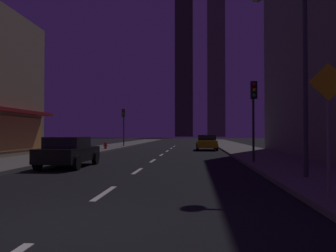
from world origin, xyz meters
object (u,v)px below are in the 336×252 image
(car_parked_near, at_px, (69,152))
(traffic_light_near_right, at_px, (254,103))
(fire_hydrant_far_left, at_px, (105,145))
(traffic_light_far_left, at_px, (123,119))
(pedestrian_crossing_sign, at_px, (328,117))
(car_parked_far, at_px, (207,142))
(street_lamp_right, at_px, (280,33))

(car_parked_near, xyz_separation_m, traffic_light_near_right, (9.10, 1.89, 2.45))
(fire_hydrant_far_left, xyz_separation_m, traffic_light_far_left, (0.40, 6.05, 2.74))
(pedestrian_crossing_sign, bearing_deg, car_parked_near, 141.15)
(car_parked_far, height_order, pedestrian_crossing_sign, pedestrian_crossing_sign)
(traffic_light_far_left, height_order, pedestrian_crossing_sign, traffic_light_far_left)
(traffic_light_far_left, bearing_deg, car_parked_near, -84.85)
(traffic_light_near_right, relative_size, street_lamp_right, 0.64)
(traffic_light_far_left, bearing_deg, street_lamp_right, -66.52)
(street_lamp_right, relative_size, pedestrian_crossing_sign, 2.09)
(car_parked_near, distance_m, fire_hydrant_far_left, 15.22)
(car_parked_far, distance_m, traffic_light_near_right, 14.66)
(car_parked_far, distance_m, traffic_light_far_left, 10.61)
(car_parked_far, bearing_deg, traffic_light_far_left, 151.84)
(traffic_light_far_left, distance_m, pedestrian_crossing_sign, 30.61)
(traffic_light_near_right, xyz_separation_m, pedestrian_crossing_sign, (0.10, -9.30, -1.18))
(car_parked_near, relative_size, fire_hydrant_far_left, 6.48)
(car_parked_far, height_order, traffic_light_far_left, traffic_light_far_left)
(car_parked_near, bearing_deg, street_lamp_right, -23.81)
(car_parked_far, relative_size, street_lamp_right, 0.64)
(car_parked_far, bearing_deg, pedestrian_crossing_sign, -85.16)
(car_parked_near, bearing_deg, fire_hydrant_far_left, 98.69)
(car_parked_far, distance_m, pedestrian_crossing_sign, 23.75)
(street_lamp_right, height_order, pedestrian_crossing_sign, street_lamp_right)
(street_lamp_right, bearing_deg, traffic_light_near_right, 88.82)
(pedestrian_crossing_sign, bearing_deg, street_lamp_right, 93.66)
(car_parked_near, distance_m, car_parked_far, 17.74)
(fire_hydrant_far_left, xyz_separation_m, pedestrian_crossing_sign, (11.50, -22.45, 1.56))
(traffic_light_far_left, relative_size, street_lamp_right, 0.64)
(traffic_light_near_right, height_order, street_lamp_right, street_lamp_right)
(car_parked_far, xyz_separation_m, fire_hydrant_far_left, (-9.50, -1.18, -0.29))
(traffic_light_near_right, relative_size, pedestrian_crossing_sign, 1.33)
(car_parked_near, bearing_deg, pedestrian_crossing_sign, -38.85)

